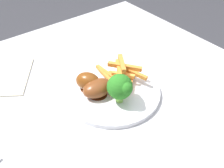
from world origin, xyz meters
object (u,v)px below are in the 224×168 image
Objects in this scene: broccoli_floret_front at (120,87)px; chicken_drumstick_near at (90,82)px; carrot_fries_pile at (122,74)px; dinner_plate at (112,92)px; dining_table at (93,119)px; chicken_drumstick_far at (99,88)px.

broccoli_floret_front is 0.67× the size of chicken_drumstick_near.
chicken_drumstick_near is (0.09, -0.02, 0.00)m from carrot_fries_pile.
dinner_plate is 2.18× the size of chicken_drumstick_near.
chicken_drumstick_near is (0.01, 0.01, 0.15)m from dining_table.
chicken_drumstick_far is (-0.01, 0.03, -0.00)m from chicken_drumstick_near.
broccoli_floret_front is at bearing 115.26° from chicken_drumstick_far.
dining_table is 0.14m from dinner_plate.
dining_table is 3.61× the size of dinner_plate.
carrot_fries_pile reaches higher than dining_table.
carrot_fries_pile is at bearing -131.74° from broccoli_floret_front.
carrot_fries_pile is at bearing 168.76° from chicken_drumstick_near.
chicken_drumstick_near is at bearing -41.98° from dinner_plate.
dining_table is at bearing -20.25° from carrot_fries_pile.
dinner_plate is 0.07m from broccoli_floret_front.
broccoli_floret_front is at bearing 48.26° from carrot_fries_pile.
carrot_fries_pile reaches higher than dinner_plate.
dining_table is at bearing -76.63° from broccoli_floret_front.
dining_table is 11.70× the size of broccoli_floret_front.
broccoli_floret_front is at bearing 111.06° from chicken_drumstick_near.
dinner_plate is at bearing 138.02° from chicken_drumstick_near.
carrot_fries_pile is (-0.06, -0.07, -0.03)m from broccoli_floret_front.
carrot_fries_pile is 0.09m from chicken_drumstick_near.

